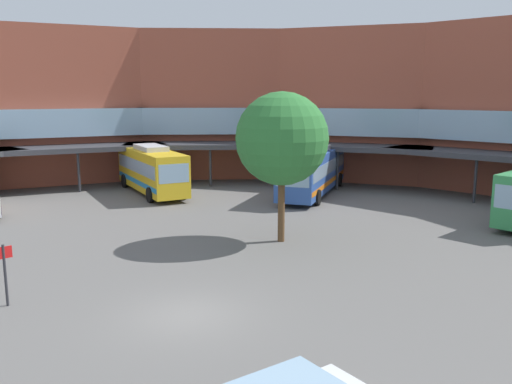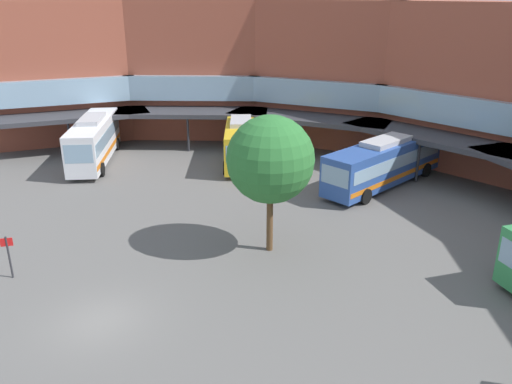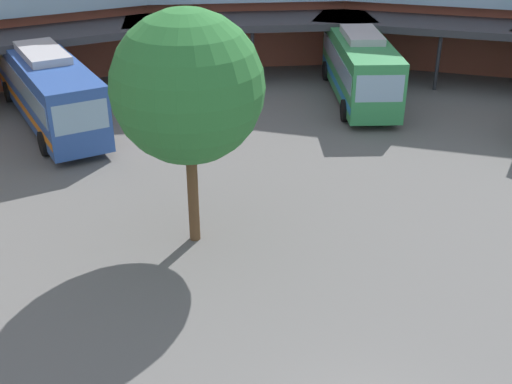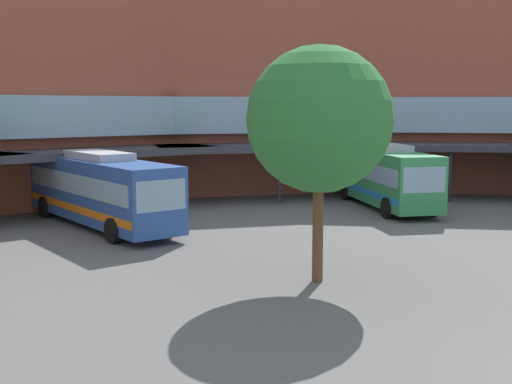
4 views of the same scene
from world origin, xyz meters
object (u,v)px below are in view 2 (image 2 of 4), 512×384
Objects in this scene: plaza_tree at (270,160)px; bus_2 at (94,140)px; bus_1 at (384,162)px; stop_sign_post at (8,253)px; bus_4 at (241,140)px.

bus_2 is at bearing 178.58° from plaza_tree.
bus_2 is at bearing -57.54° from bus_1.
stop_sign_post is (-5.15, -25.55, -0.41)m from bus_1.
bus_1 is at bearing 71.69° from bus_2.
bus_4 reaches higher than stop_sign_post.
bus_2 is 22.09m from plaza_tree.
bus_1 is 5.22× the size of stop_sign_post.
bus_2 is 4.33× the size of stop_sign_post.
plaza_tree reaches higher than stop_sign_post.
bus_1 is 12.41m from bus_4.
bus_2 is 19.43m from stop_sign_post.
bus_4 is (8.35, 9.32, -0.13)m from bus_2.
bus_2 is 1.08× the size of bus_4.
stop_sign_post is (6.64, -21.67, -0.45)m from bus_4.
bus_4 is at bearing 143.82° from plaza_tree.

